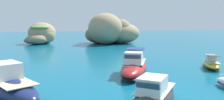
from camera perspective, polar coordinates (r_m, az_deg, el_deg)
The scene contains 7 objects.
ground_plane at distance 20.99m, azimuth 11.64°, elevation -11.15°, with size 400.00×400.00×0.00m, color #0C5B7A.
islet_large at distance 74.87m, azimuth -0.04°, elevation 4.81°, with size 22.89×23.55×10.14m.
islet_small at distance 76.67m, azimuth -18.01°, elevation 3.79°, with size 12.65×13.89×7.13m.
motorboat_navy at distance 21.59m, azimuth -25.51°, elevation -8.37°, with size 7.42×10.59×3.03m.
motorboat_red at distance 28.14m, azimuth 5.81°, elevation -4.36°, with size 7.65×10.38×3.19m.
motorboat_charcoal at distance 17.26m, azimuth 10.80°, elevation -12.09°, with size 7.88×8.09×2.56m.
motorboat_yellow at distance 35.40m, azimuth 24.48°, elevation -3.26°, with size 4.84×6.55×2.02m.
Camera 1 is at (-9.76, -17.45, 6.37)m, focal length 34.94 mm.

